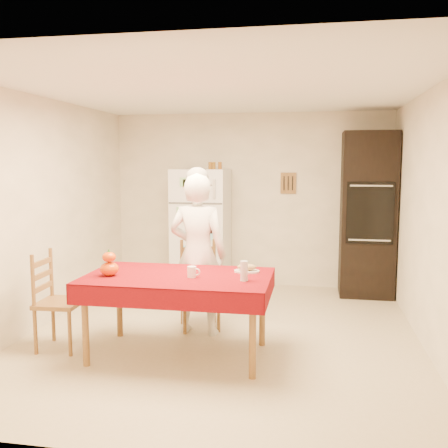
% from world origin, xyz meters
% --- Properties ---
extents(floor, '(4.50, 4.50, 0.00)m').
position_xyz_m(floor, '(0.00, 0.00, 0.00)').
color(floor, '#BEB089').
rests_on(floor, ground).
extents(room_shell, '(4.02, 4.52, 2.51)m').
position_xyz_m(room_shell, '(0.00, 0.00, 1.62)').
color(room_shell, white).
rests_on(room_shell, ground).
extents(refrigerator, '(0.75, 0.74, 1.70)m').
position_xyz_m(refrigerator, '(-0.65, 1.88, 0.85)').
color(refrigerator, white).
rests_on(refrigerator, floor).
extents(oven_cabinet, '(0.70, 0.62, 2.20)m').
position_xyz_m(oven_cabinet, '(1.63, 1.93, 1.10)').
color(oven_cabinet, black).
rests_on(oven_cabinet, floor).
extents(dining_table, '(1.70, 1.00, 0.76)m').
position_xyz_m(dining_table, '(-0.30, -0.62, 0.69)').
color(dining_table, brown).
rests_on(dining_table, floor).
extents(chair_far, '(0.53, 0.52, 0.95)m').
position_xyz_m(chair_far, '(-0.30, 0.23, 0.51)').
color(chair_far, brown).
rests_on(chair_far, floor).
extents(chair_left, '(0.42, 0.44, 0.95)m').
position_xyz_m(chair_left, '(-1.53, -0.66, 0.51)').
color(chair_left, brown).
rests_on(chair_left, floor).
extents(seated_woman, '(0.65, 0.46, 1.69)m').
position_xyz_m(seated_woman, '(-0.26, 0.02, 0.84)').
color(seated_woman, white).
rests_on(seated_woman, floor).
extents(coffee_mug, '(0.08, 0.08, 0.10)m').
position_xyz_m(coffee_mug, '(-0.15, -0.68, 0.81)').
color(coffee_mug, white).
rests_on(coffee_mug, dining_table).
extents(pumpkin_lower, '(0.17, 0.17, 0.13)m').
position_xyz_m(pumpkin_lower, '(-0.91, -0.75, 0.83)').
color(pumpkin_lower, '#C43F04').
rests_on(pumpkin_lower, dining_table).
extents(pumpkin_upper, '(0.12, 0.12, 0.09)m').
position_xyz_m(pumpkin_upper, '(-0.91, -0.75, 0.94)').
color(pumpkin_upper, '#E95605').
rests_on(pumpkin_upper, pumpkin_lower).
extents(wine_glass, '(0.07, 0.07, 0.18)m').
position_xyz_m(wine_glass, '(0.33, -0.73, 0.85)').
color(wine_glass, silver).
rests_on(wine_glass, dining_table).
extents(bread_plate, '(0.24, 0.24, 0.02)m').
position_xyz_m(bread_plate, '(0.31, -0.38, 0.77)').
color(bread_plate, white).
rests_on(bread_plate, dining_table).
extents(bread_loaf, '(0.18, 0.10, 0.06)m').
position_xyz_m(bread_loaf, '(0.31, -0.38, 0.81)').
color(bread_loaf, '#9E814E').
rests_on(bread_loaf, bread_plate).
extents(spice_jar_left, '(0.05, 0.05, 0.10)m').
position_xyz_m(spice_jar_left, '(-0.53, 1.93, 1.75)').
color(spice_jar_left, '#8E5919').
rests_on(spice_jar_left, refrigerator).
extents(spice_jar_mid, '(0.05, 0.05, 0.10)m').
position_xyz_m(spice_jar_mid, '(-0.48, 1.93, 1.75)').
color(spice_jar_mid, '#8A5B19').
rests_on(spice_jar_mid, refrigerator).
extents(spice_jar_right, '(0.05, 0.05, 0.10)m').
position_xyz_m(spice_jar_right, '(-0.39, 1.93, 1.75)').
color(spice_jar_right, '#91521A').
rests_on(spice_jar_right, refrigerator).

